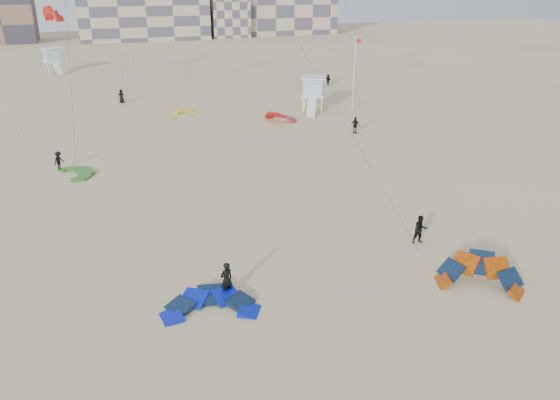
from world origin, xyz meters
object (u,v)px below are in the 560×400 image
object	(u,v)px
kite_ground_orange	(478,286)
kite_ground_blue	(211,309)
lifeguard_tower_near	(313,94)
kitesurfer_main	(227,280)

from	to	relation	value
kite_ground_orange	kite_ground_blue	bearing A→B (deg)	-152.90
kite_ground_blue	lifeguard_tower_near	bearing A→B (deg)	72.28
kite_ground_blue	kite_ground_orange	size ratio (longest dim) A/B	1.01
kitesurfer_main	kite_ground_orange	bearing A→B (deg)	146.91
kite_ground_blue	kitesurfer_main	bearing A→B (deg)	51.57
kitesurfer_main	lifeguard_tower_near	bearing A→B (deg)	-136.45
lifeguard_tower_near	kite_ground_orange	bearing A→B (deg)	-74.08
lifeguard_tower_near	kite_ground_blue	bearing A→B (deg)	-92.87
kite_ground_orange	kitesurfer_main	bearing A→B (deg)	-157.55
kite_ground_blue	kitesurfer_main	distance (m)	1.68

